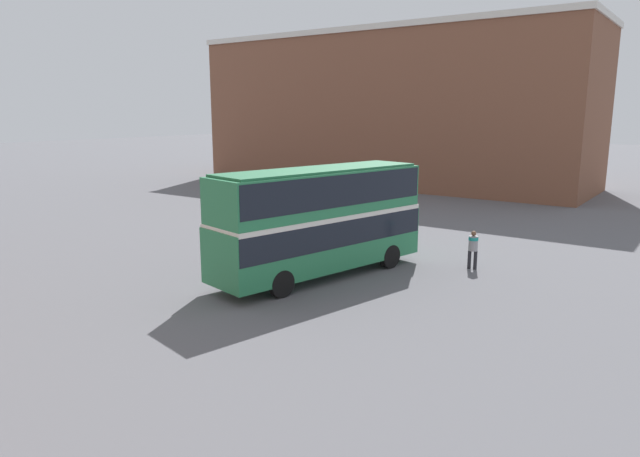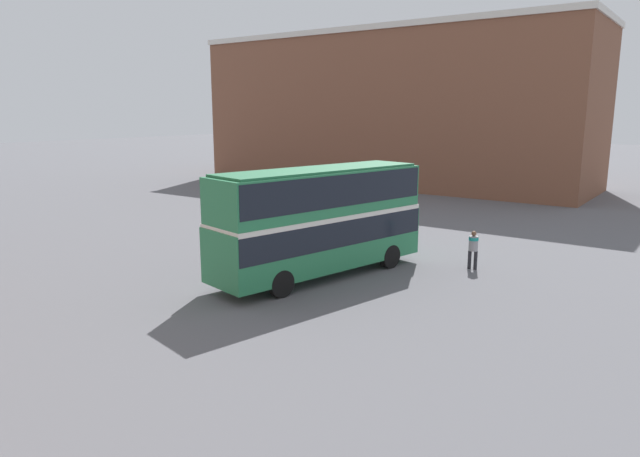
{
  "view_description": "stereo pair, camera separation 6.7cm",
  "coord_description": "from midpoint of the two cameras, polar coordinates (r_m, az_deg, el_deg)",
  "views": [
    {
      "loc": [
        -19.76,
        -14.69,
        6.94
      ],
      "look_at": [
        -0.46,
        -0.98,
        2.09
      ],
      "focal_mm": 32.0,
      "sensor_mm": 36.0,
      "label": 1
    },
    {
      "loc": [
        -19.72,
        -14.74,
        6.94
      ],
      "look_at": [
        -0.46,
        -0.98,
        2.09
      ],
      "focal_mm": 32.0,
      "sensor_mm": 36.0,
      "label": 2
    }
  ],
  "objects": [
    {
      "name": "parked_car_kerb_near",
      "position": [
        39.67,
        1.36,
        2.61
      ],
      "size": [
        4.27,
        1.75,
        1.48
      ],
      "rotation": [
        0.0,
        0.0,
        -0.0
      ],
      "color": "navy",
      "rests_on": "ground_plane"
    },
    {
      "name": "building_row_right",
      "position": [
        57.54,
        7.2,
        11.77
      ],
      "size": [
        12.05,
        38.03,
        14.41
      ],
      "color": "brown",
      "rests_on": "ground_plane"
    },
    {
      "name": "double_decker_bus",
      "position": [
        24.05,
        0.08,
        1.36
      ],
      "size": [
        10.39,
        4.71,
        4.64
      ],
      "rotation": [
        0.0,
        0.0,
        -0.22
      ],
      "color": "#287A4C",
      "rests_on": "ground_plane"
    },
    {
      "name": "pedestrian_foreground",
      "position": [
        26.4,
        15.15,
        -1.68
      ],
      "size": [
        0.5,
        0.5,
        1.75
      ],
      "rotation": [
        0.0,
        0.0,
        3.33
      ],
      "color": "#232328",
      "rests_on": "ground_plane"
    },
    {
      "name": "ground_plane",
      "position": [
        25.58,
        -1.11,
        -4.16
      ],
      "size": [
        240.0,
        240.0,
        0.0
      ],
      "primitive_type": "plane",
      "color": "#5B5B60"
    }
  ]
}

